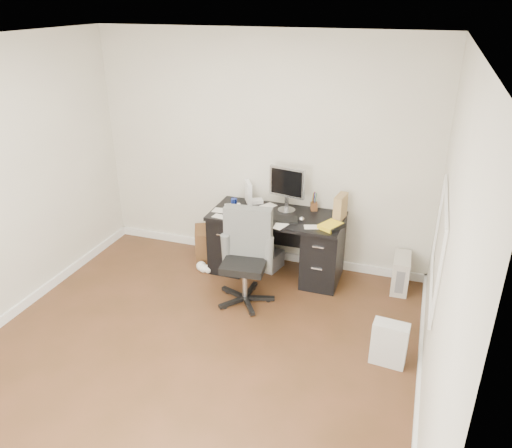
{
  "coord_description": "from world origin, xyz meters",
  "views": [
    {
      "loc": [
        1.74,
        -3.29,
        3.01
      ],
      "look_at": [
        0.21,
        1.2,
        0.81
      ],
      "focal_mm": 35.0,
      "sensor_mm": 36.0,
      "label": 1
    }
  ],
  "objects": [
    {
      "name": "ground",
      "position": [
        0.0,
        0.0,
        0.0
      ],
      "size": [
        4.0,
        4.0,
        0.0
      ],
      "primitive_type": "plane",
      "color": "#422B15",
      "rests_on": "ground"
    },
    {
      "name": "room_shell",
      "position": [
        0.03,
        0.03,
        1.66
      ],
      "size": [
        4.02,
        4.02,
        2.71
      ],
      "color": "beige",
      "rests_on": "ground"
    },
    {
      "name": "desk",
      "position": [
        0.3,
        1.65,
        0.4
      ],
      "size": [
        1.5,
        0.7,
        0.75
      ],
      "color": "black",
      "rests_on": "ground"
    },
    {
      "name": "loose_papers",
      "position": [
        0.1,
        1.6,
        0.75
      ],
      "size": [
        1.1,
        0.6,
        0.0
      ],
      "primitive_type": null,
      "color": "white",
      "rests_on": "desk"
    },
    {
      "name": "lcd_monitor",
      "position": [
        0.38,
        1.78,
        1.02
      ],
      "size": [
        0.46,
        0.31,
        0.53
      ],
      "primitive_type": null,
      "rotation": [
        0.0,
        0.0,
        -0.17
      ],
      "color": "#AFB0B4",
      "rests_on": "desk"
    },
    {
      "name": "keyboard",
      "position": [
        0.35,
        1.51,
        0.76
      ],
      "size": [
        0.47,
        0.22,
        0.03
      ],
      "primitive_type": "cube",
      "rotation": [
        0.0,
        0.0,
        0.14
      ],
      "color": "black",
      "rests_on": "desk"
    },
    {
      "name": "computer_mouse",
      "position": [
        0.61,
        1.55,
        0.78
      ],
      "size": [
        0.06,
        0.06,
        0.06
      ],
      "primitive_type": "sphere",
      "rotation": [
        0.0,
        0.0,
        0.08
      ],
      "color": "#AFB0B4",
      "rests_on": "desk"
    },
    {
      "name": "travel_mug",
      "position": [
        -0.19,
        1.58,
        0.83
      ],
      "size": [
        0.07,
        0.07,
        0.16
      ],
      "primitive_type": "cylinder",
      "rotation": [
        0.0,
        0.0,
        0.03
      ],
      "color": "#152A97",
      "rests_on": "desk"
    },
    {
      "name": "white_binder",
      "position": [
        -0.13,
        1.89,
        0.88
      ],
      "size": [
        0.2,
        0.24,
        0.26
      ],
      "primitive_type": "cube",
      "rotation": [
        0.0,
        0.0,
        0.52
      ],
      "color": "white",
      "rests_on": "desk"
    },
    {
      "name": "magazine_file",
      "position": [
        0.99,
        1.76,
        0.89
      ],
      "size": [
        0.15,
        0.26,
        0.28
      ],
      "primitive_type": "cube",
      "rotation": [
        0.0,
        0.0,
        -0.14
      ],
      "color": "#997D4A",
      "rests_on": "desk"
    },
    {
      "name": "pen_cup",
      "position": [
        0.67,
        1.91,
        0.86
      ],
      "size": [
        0.12,
        0.12,
        0.22
      ],
      "primitive_type": null,
      "rotation": [
        0.0,
        0.0,
        0.37
      ],
      "color": "#552E18",
      "rests_on": "desk"
    },
    {
      "name": "yellow_book",
      "position": [
        0.95,
        1.5,
        0.77
      ],
      "size": [
        0.28,
        0.3,
        0.04
      ],
      "primitive_type": "cube",
      "rotation": [
        0.0,
        0.0,
        -0.46
      ],
      "color": "yellow",
      "rests_on": "desk"
    },
    {
      "name": "paper_remote",
      "position": [
        0.35,
        1.39,
        0.76
      ],
      "size": [
        0.31,
        0.28,
        0.02
      ],
      "primitive_type": null,
      "rotation": [
        0.0,
        0.0,
        -0.29
      ],
      "color": "white",
      "rests_on": "desk"
    },
    {
      "name": "office_chair",
      "position": [
        0.16,
        0.96,
        0.51
      ],
      "size": [
        0.64,
        0.64,
        1.02
      ],
      "primitive_type": null,
      "rotation": [
        0.0,
        0.0,
        0.11
      ],
      "color": "#575957",
      "rests_on": "ground"
    },
    {
      "name": "pc_tower",
      "position": [
        1.71,
        1.75,
        0.2
      ],
      "size": [
        0.19,
        0.41,
        0.4
      ],
      "primitive_type": "cube",
      "rotation": [
        0.0,
        0.0,
        0.03
      ],
      "color": "beige",
      "rests_on": "ground"
    },
    {
      "name": "shopping_bag",
      "position": [
        1.71,
        0.44,
        0.21
      ],
      "size": [
        0.32,
        0.24,
        0.42
      ],
      "primitive_type": "cube",
      "rotation": [
        0.0,
        0.0,
        -0.08
      ],
      "color": "silver",
      "rests_on": "ground"
    },
    {
      "name": "wicker_basket",
      "position": [
        -0.58,
        1.76,
        0.19
      ],
      "size": [
        0.51,
        0.51,
        0.38
      ],
      "primitive_type": "cube",
      "rotation": [
        0.0,
        0.0,
        0.43
      ],
      "color": "#492D15",
      "rests_on": "ground"
    },
    {
      "name": "desk_printer",
      "position": [
        0.14,
        1.75,
        0.1
      ],
      "size": [
        0.41,
        0.37,
        0.21
      ],
      "primitive_type": "cube",
      "rotation": [
        0.0,
        0.0,
        -0.24
      ],
      "color": "slate",
      "rests_on": "ground"
    }
  ]
}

